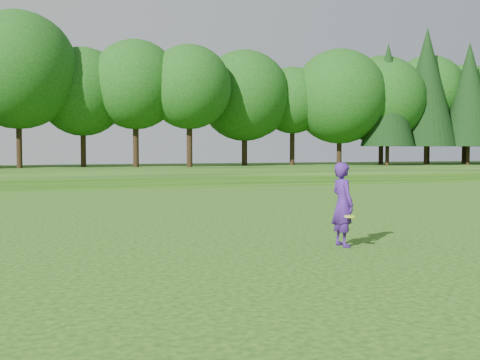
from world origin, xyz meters
name	(u,v)px	position (x,y,z in m)	size (l,w,h in m)	color
ground	(302,238)	(0.00, 0.00, 0.00)	(140.00, 140.00, 0.00)	#143E0B
berm	(113,173)	(0.00, 34.00, 0.30)	(130.00, 30.00, 0.60)	#143E0B
walking_path	(147,187)	(0.00, 20.00, 0.02)	(130.00, 1.60, 0.04)	gray
treeline	(105,77)	(0.00, 38.00, 8.10)	(104.00, 7.00, 15.00)	#0F4211
woman	(343,204)	(0.31, -1.42, 0.94)	(0.47, 0.93, 1.87)	#411B7A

